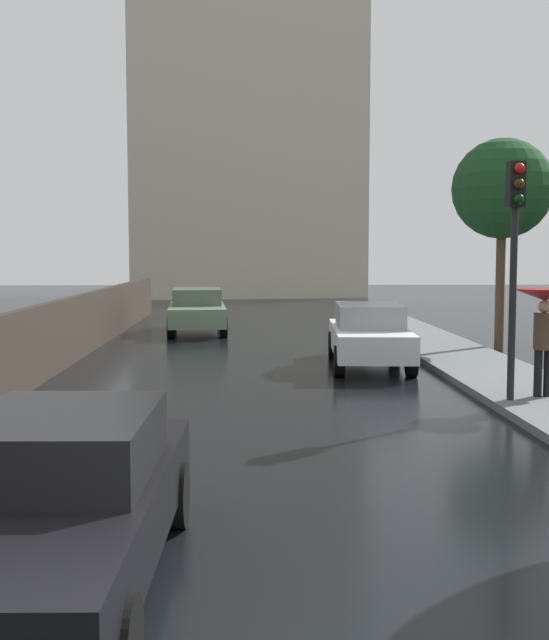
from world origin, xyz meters
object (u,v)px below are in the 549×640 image
car_white_near_kerb (369,334)px  pedestrian_with_umbrella_near (545,310)px  traffic_light (515,235)px  car_black_far_ahead (58,502)px  street_tree_near (502,190)px  car_green_mid_road (197,310)px

car_white_near_kerb → pedestrian_with_umbrella_near: 5.24m
traffic_light → pedestrian_with_umbrella_near: bearing=25.5°
car_black_far_ahead → pedestrian_with_umbrella_near: bearing=-130.2°
car_black_far_ahead → street_tree_near: (8.22, 14.92, 3.57)m
car_white_near_kerb → car_black_far_ahead: car_white_near_kerb is taller
car_white_near_kerb → car_black_far_ahead: 12.73m
car_black_far_ahead → pedestrian_with_umbrella_near: pedestrian_with_umbrella_near is taller
traffic_light → car_black_far_ahead: bearing=-129.9°
car_green_mid_road → traffic_light: traffic_light is taller
car_black_far_ahead → traffic_light: (5.91, 7.05, 2.21)m
pedestrian_with_umbrella_near → car_green_mid_road: bearing=110.5°
pedestrian_with_umbrella_near → car_white_near_kerb: bearing=108.7°
car_white_near_kerb → traffic_light: size_ratio=1.14×
car_green_mid_road → traffic_light: bearing=111.6°
traffic_light → street_tree_near: bearing=73.6°
car_green_mid_road → street_tree_near: size_ratio=0.82×
car_green_mid_road → street_tree_near: 10.37m
car_white_near_kerb → pedestrian_with_umbrella_near: (2.30, -4.62, 0.90)m
car_green_mid_road → traffic_light: (6.06, -12.85, 2.17)m
car_black_far_ahead → pedestrian_with_umbrella_near: size_ratio=2.41×
street_tree_near → traffic_light: bearing=-106.4°
pedestrian_with_umbrella_near → street_tree_near: (1.65, 7.55, 2.63)m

